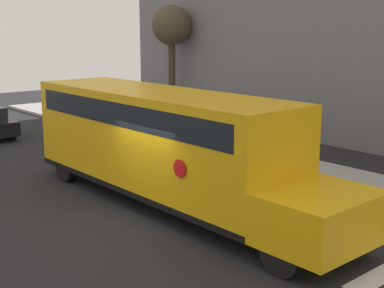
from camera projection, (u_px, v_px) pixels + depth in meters
name	position (u px, v px, depth m)	size (l,w,h in m)	color
ground_plane	(155.00, 217.00, 14.24)	(60.00, 60.00, 0.00)	black
sidewalk_strip	(306.00, 172.00, 18.37)	(44.00, 3.00, 0.15)	#9E9E99
school_bus	(164.00, 141.00, 15.04)	(11.36, 2.57, 3.20)	#EAA80F
tree_near_sidewalk	(172.00, 29.00, 28.45)	(2.11, 2.11, 6.13)	#423323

